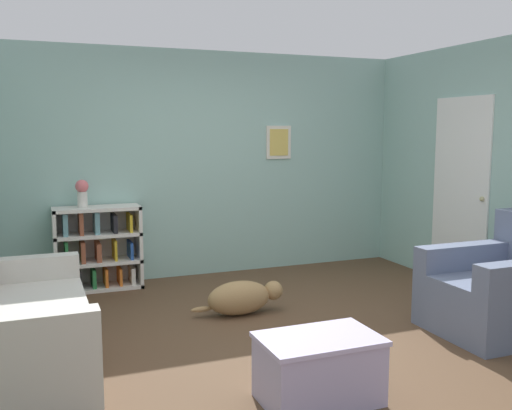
{
  "coord_description": "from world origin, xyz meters",
  "views": [
    {
      "loc": [
        -1.81,
        -4.18,
        1.7
      ],
      "look_at": [
        0.0,
        0.4,
        1.05
      ],
      "focal_mm": 40.0,
      "sensor_mm": 36.0,
      "label": 1
    }
  ],
  "objects": [
    {
      "name": "dog",
      "position": [
        -0.05,
        0.63,
        0.16
      ],
      "size": [
        0.88,
        0.29,
        0.32
      ],
      "color": "#9E7A4C",
      "rests_on": "ground_plane"
    },
    {
      "name": "vase",
      "position": [
        -1.33,
        2.0,
        1.06
      ],
      "size": [
        0.14,
        0.14,
        0.29
      ],
      "color": "silver",
      "rests_on": "bookshelf"
    },
    {
      "name": "ground_plane",
      "position": [
        0.0,
        0.0,
        0.0
      ],
      "size": [
        14.0,
        14.0,
        0.0
      ],
      "primitive_type": "plane",
      "color": "brown"
    },
    {
      "name": "coffee_table",
      "position": [
        -0.19,
        -1.15,
        0.23
      ],
      "size": [
        0.75,
        0.49,
        0.42
      ],
      "color": "#ADA3CC",
      "rests_on": "ground_plane"
    },
    {
      "name": "wall_back",
      "position": [
        0.0,
        2.25,
        1.3
      ],
      "size": [
        5.6,
        0.13,
        2.6
      ],
      "color": "#93BCB2",
      "rests_on": "ground_plane"
    },
    {
      "name": "recliner_chair",
      "position": [
        1.87,
        -0.59,
        0.35
      ],
      "size": [
        1.08,
        0.9,
        0.98
      ],
      "color": "slate",
      "rests_on": "ground_plane"
    },
    {
      "name": "couch",
      "position": [
        -2.01,
        0.01,
        0.32
      ],
      "size": [
        0.95,
        1.75,
        0.88
      ],
      "color": "beige",
      "rests_on": "ground_plane"
    },
    {
      "name": "bookshelf",
      "position": [
        -1.19,
        2.02,
        0.44
      ],
      "size": [
        0.9,
        0.36,
        0.89
      ],
      "color": "silver",
      "rests_on": "ground_plane"
    }
  ]
}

